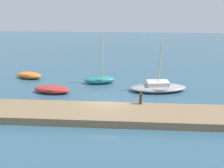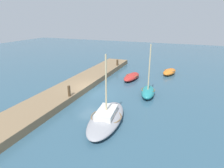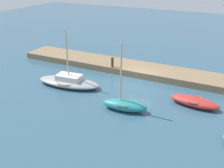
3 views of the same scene
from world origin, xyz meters
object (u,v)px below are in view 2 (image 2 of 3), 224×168
Objects in this scene: dinghy_orange at (169,72)px; rowboat_red at (132,77)px; sailboat_grey at (106,117)px; rowboat_teal at (148,91)px; mooring_post_west at (117,63)px; mooring_post_mid_west at (69,91)px.

dinghy_orange is 0.88× the size of rowboat_red.
sailboat_grey is at bearing 1.92° from dinghy_orange.
rowboat_teal is (8.28, -1.14, 0.07)m from dinghy_orange.
rowboat_teal is at bearing 157.46° from sailboat_grey.
mooring_post_west is at bearing -169.28° from sailboat_grey.
rowboat_red is 5.04m from mooring_post_west.
dinghy_orange is at bearing 91.06° from mooring_post_west.
rowboat_teal is at bearing 5.45° from dinghy_orange.
dinghy_orange is 0.57× the size of sailboat_grey.
rowboat_red is at bearing 179.85° from sailboat_grey.
mooring_post_mid_west is (-1.98, -4.41, 0.68)m from sailboat_grey.
dinghy_orange reaches higher than rowboat_red.
sailboat_grey is (14.37, -2.89, 0.03)m from dinghy_orange.
mooring_post_mid_west reaches higher than mooring_post_west.
rowboat_red is 4.51× the size of mooring_post_west.
mooring_post_west reaches higher than rowboat_red.
sailboat_grey is 10.50m from rowboat_red.
dinghy_orange is at bearing 164.37° from rowboat_teal.
mooring_post_mid_west is at bearing -15.25° from rowboat_red.
rowboat_teal is 5.24m from rowboat_red.
mooring_post_mid_west is at bearing -17.22° from dinghy_orange.
mooring_post_mid_west reaches higher than dinghy_orange.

